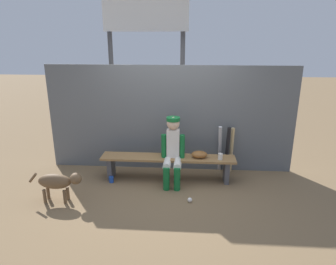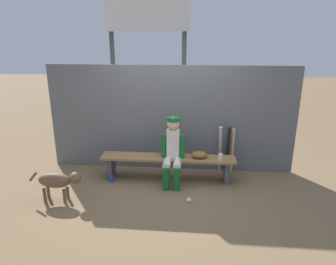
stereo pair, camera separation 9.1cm
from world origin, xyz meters
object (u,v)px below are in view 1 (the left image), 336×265
(bat_wood_natural, at_px, (231,150))
(baseball, at_px, (190,200))
(cup_on_ground, at_px, (111,179))
(bat_aluminum_black, at_px, (227,150))
(dugout_bench, at_px, (168,162))
(bat_aluminum_silver, at_px, (220,149))
(cup_on_bench, at_px, (220,157))
(baseball_glove, at_px, (199,154))
(scoreboard, at_px, (149,37))
(dog, at_px, (58,182))
(player_seated, at_px, (173,149))

(bat_wood_natural, xyz_separation_m, baseball, (-0.77, -1.17, -0.40))
(baseball, relative_size, cup_on_ground, 0.67)
(bat_aluminum_black, distance_m, bat_wood_natural, 0.12)
(dugout_bench, distance_m, bat_aluminum_silver, 1.03)
(bat_aluminum_black, xyz_separation_m, cup_on_bench, (-0.16, -0.40, 0.04))
(baseball_glove, bearing_deg, bat_aluminum_black, 33.21)
(scoreboard, bearing_deg, baseball, -69.35)
(baseball_glove, relative_size, baseball, 3.78)
(bat_aluminum_black, relative_size, cup_on_bench, 8.34)
(bat_aluminum_black, bearing_deg, cup_on_ground, -165.67)
(bat_wood_natural, bearing_deg, baseball, -123.26)
(baseball, height_order, scoreboard, scoreboard)
(dog, bearing_deg, bat_aluminum_black, 24.18)
(dugout_bench, distance_m, player_seated, 0.32)
(bat_aluminum_silver, bearing_deg, cup_on_ground, -163.47)
(baseball_glove, bearing_deg, scoreboard, 122.65)
(bat_wood_natural, height_order, scoreboard, scoreboard)
(baseball_glove, xyz_separation_m, dog, (-2.18, -0.87, -0.17))
(baseball_glove, bearing_deg, cup_on_bench, -9.46)
(dog, bearing_deg, player_seated, 23.96)
(bat_wood_natural, height_order, cup_on_ground, bat_wood_natural)
(dugout_bench, bearing_deg, baseball_glove, 0.00)
(baseball_glove, height_order, bat_aluminum_silver, bat_aluminum_silver)
(dugout_bench, bearing_deg, bat_wood_natural, 19.38)
(scoreboard, bearing_deg, dog, -113.63)
(bat_aluminum_silver, relative_size, bat_wood_natural, 1.07)
(player_seated, xyz_separation_m, scoreboard, (-0.61, 1.78, 1.83))
(bat_aluminum_silver, xyz_separation_m, baseball, (-0.55, -1.15, -0.43))
(player_seated, distance_m, bat_aluminum_silver, 1.00)
(cup_on_bench, distance_m, dog, 2.67)
(bat_wood_natural, relative_size, cup_on_ground, 8.02)
(baseball, xyz_separation_m, scoreboard, (-0.92, 2.43, 2.42))
(bat_aluminum_silver, relative_size, dog, 1.12)
(bat_aluminum_black, distance_m, dog, 2.97)
(dugout_bench, xyz_separation_m, bat_aluminum_black, (1.07, 0.34, 0.12))
(cup_on_bench, bearing_deg, scoreboard, 129.55)
(dugout_bench, relative_size, baseball, 32.02)
(player_seated, xyz_separation_m, cup_on_ground, (-1.08, -0.08, -0.58))
(bat_aluminum_black, bearing_deg, baseball_glove, -146.79)
(baseball, xyz_separation_m, cup_on_bench, (0.51, 0.70, 0.46))
(player_seated, bearing_deg, dugout_bench, 129.26)
(player_seated, height_order, bat_aluminum_black, player_seated)
(cup_on_ground, relative_size, dog, 0.13)
(player_seated, relative_size, bat_aluminum_silver, 1.23)
(dugout_bench, distance_m, dog, 1.85)
(baseball, bearing_deg, dugout_bench, 117.53)
(baseball_glove, xyz_separation_m, bat_aluminum_black, (0.52, 0.34, -0.04))
(scoreboard, height_order, dog, scoreboard)
(baseball_glove, distance_m, baseball, 0.90)
(bat_aluminum_black, bearing_deg, scoreboard, 140.10)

